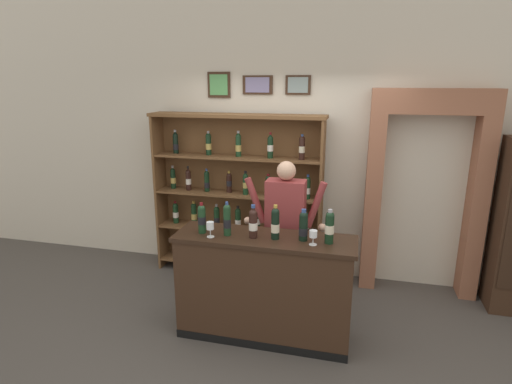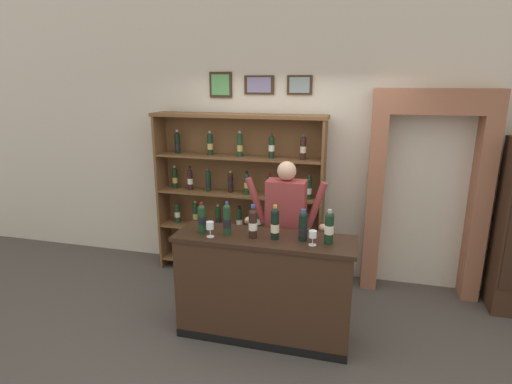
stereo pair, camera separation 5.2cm
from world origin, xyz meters
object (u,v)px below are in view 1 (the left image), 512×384
at_px(wine_glass_center, 313,235).
at_px(tasting_bottle_riserva, 275,223).
at_px(shopkeeper, 285,222).
at_px(tasting_bottle_bianco, 330,227).
at_px(tasting_counter, 264,287).
at_px(tasting_bottle_super_tuscan, 253,223).
at_px(wine_glass_left, 210,227).
at_px(tasting_bottle_prosecco, 303,226).
at_px(tasting_bottle_grappa, 227,220).
at_px(tasting_bottle_rosso, 202,218).
at_px(wine_shelf, 238,193).

bearing_deg(wine_glass_center, tasting_bottle_riserva, 170.42).
relative_size(shopkeeper, tasting_bottle_bianco, 5.28).
relative_size(tasting_counter, shopkeeper, 1.02).
xyz_separation_m(tasting_bottle_super_tuscan, wine_glass_left, (-0.38, -0.09, -0.04)).
distance_m(tasting_counter, tasting_bottle_prosecco, 0.74).
relative_size(tasting_bottle_super_tuscan, tasting_bottle_riserva, 0.97).
distance_m(shopkeeper, tasting_bottle_bianco, 0.72).
xyz_separation_m(tasting_bottle_super_tuscan, tasting_bottle_bianco, (0.68, 0.03, 0.01)).
relative_size(shopkeeper, tasting_bottle_riserva, 5.14).
distance_m(tasting_bottle_bianco, wine_glass_center, 0.16).
bearing_deg(shopkeeper, tasting_counter, -102.07).
height_order(shopkeeper, tasting_bottle_riserva, shopkeeper).
relative_size(tasting_bottle_grappa, tasting_bottle_riserva, 1.00).
height_order(shopkeeper, tasting_bottle_super_tuscan, shopkeeper).
bearing_deg(tasting_bottle_grappa, wine_glass_left, -147.88).
bearing_deg(tasting_bottle_riserva, wine_glass_center, -9.58).
xyz_separation_m(shopkeeper, tasting_bottle_rosso, (-0.70, -0.53, 0.16)).
height_order(tasting_bottle_riserva, tasting_bottle_prosecco, tasting_bottle_riserva).
relative_size(tasting_bottle_rosso, tasting_bottle_super_tuscan, 0.95).
distance_m(tasting_bottle_rosso, tasting_bottle_bianco, 1.17).
bearing_deg(tasting_bottle_riserva, wine_shelf, 119.24).
xyz_separation_m(tasting_bottle_rosso, tasting_bottle_super_tuscan, (0.49, 0.00, -0.00)).
height_order(tasting_counter, tasting_bottle_rosso, tasting_bottle_rosso).
xyz_separation_m(shopkeeper, tasting_bottle_prosecco, (0.25, -0.49, 0.15)).
distance_m(shopkeeper, tasting_bottle_rosso, 0.89).
height_order(wine_glass_left, wine_glass_center, wine_glass_left).
bearing_deg(tasting_bottle_super_tuscan, tasting_bottle_bianco, 2.45).
bearing_deg(tasting_bottle_prosecco, shopkeeper, 116.69).
height_order(tasting_bottle_bianco, wine_glass_left, tasting_bottle_bianco).
xyz_separation_m(tasting_bottle_prosecco, wine_glass_left, (-0.83, -0.13, -0.04)).
bearing_deg(wine_shelf, tasting_counter, -63.85).
distance_m(tasting_bottle_riserva, wine_glass_left, 0.59).
distance_m(tasting_bottle_rosso, wine_glass_center, 1.05).
height_order(wine_shelf, wine_glass_left, wine_shelf).
distance_m(tasting_counter, tasting_bottle_grappa, 0.75).
bearing_deg(tasting_bottle_bianco, wine_shelf, 132.96).
xyz_separation_m(tasting_bottle_rosso, wine_glass_left, (0.11, -0.09, -0.04)).
relative_size(shopkeeper, tasting_bottle_prosecco, 5.65).
bearing_deg(wine_glass_center, tasting_bottle_super_tuscan, 175.46).
bearing_deg(tasting_bottle_bianco, tasting_bottle_riserva, -178.34).
distance_m(tasting_bottle_grappa, tasting_bottle_prosecco, 0.70).
bearing_deg(tasting_bottle_prosecco, tasting_counter, 179.78).
relative_size(tasting_bottle_prosecco, tasting_bottle_bianco, 0.93).
bearing_deg(tasting_bottle_super_tuscan, tasting_bottle_grappa, -179.67).
bearing_deg(tasting_bottle_bianco, tasting_bottle_prosecco, 177.26).
bearing_deg(tasting_bottle_super_tuscan, tasting_bottle_riserva, 4.33).
bearing_deg(tasting_counter, shopkeeper, 77.93).
xyz_separation_m(wine_shelf, tasting_counter, (0.64, -1.30, -0.55)).
bearing_deg(tasting_bottle_riserva, tasting_bottle_prosecco, 5.71).
bearing_deg(tasting_bottle_rosso, tasting_bottle_super_tuscan, 0.11).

